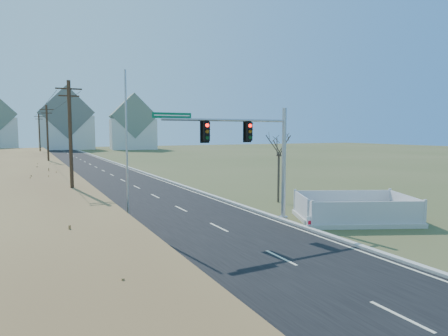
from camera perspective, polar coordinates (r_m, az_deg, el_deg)
ground at (r=19.06m, az=4.64°, el=-11.17°), size 260.00×260.00×0.00m
road at (r=66.50m, az=-18.37°, el=0.37°), size 8.00×180.00×0.06m
curb at (r=67.22m, az=-14.87°, el=0.57°), size 0.30×180.00×0.18m
utility_pole_near at (r=30.76m, az=-21.07°, el=3.60°), size 1.80×0.26×9.00m
utility_pole_mid at (r=60.68m, az=-23.90°, el=4.15°), size 1.80×0.26×9.00m
utility_pole_far at (r=90.65m, az=-24.85°, el=4.33°), size 1.80×0.26×9.00m
condo_n at (r=128.14m, az=-21.65°, el=5.89°), size 15.27×10.20×18.54m
condo_ne at (r=123.20m, az=-12.89°, el=5.81°), size 14.12×10.51×16.52m
traffic_signal_mast at (r=23.27m, az=4.93°, el=2.33°), size 8.52×0.62×6.78m
fence_enclosure at (r=25.63m, az=18.13°, el=-6.46°), size 7.90×6.82×1.52m
open_sign at (r=22.73m, az=12.36°, el=-7.59°), size 0.58×0.11×0.71m
flagpole at (r=23.39m, az=-13.68°, el=0.55°), size 0.40×0.40×8.83m
bare_tree at (r=30.25m, az=7.85°, el=3.52°), size 2.10×2.10×5.57m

